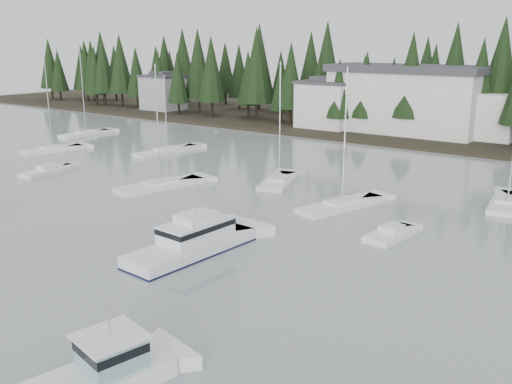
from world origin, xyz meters
TOP-DOWN VIEW (x-y plane):
  - far_shore_land at (0.00, 97.00)m, footprint 240.00×54.00m
  - conifer_treeline at (0.00, 86.00)m, footprint 200.00×22.00m
  - house_west at (-18.00, 79.00)m, footprint 9.54×7.42m
  - house_far_west at (-60.00, 81.00)m, footprint 8.48×7.42m
  - harbor_inn at (-2.96, 82.34)m, footprint 29.50×11.50m
  - cabin_cruiser_center at (4.01, 21.09)m, footprint 4.03×10.98m
  - lobster_boat_teal at (12.09, 5.41)m, footprint 4.63×8.88m
  - sailboat_0 at (19.51, 48.12)m, footprint 4.01×8.78m
  - sailboat_2 at (-39.21, 38.72)m, footprint 4.42×9.00m
  - sailboat_3 at (-25.49, 47.74)m, footprint 3.29×10.49m
  - sailboat_5 at (-12.05, 33.33)m, footprint 5.12×10.27m
  - sailboat_6 at (-47.15, 50.49)m, footprint 2.77×9.17m
  - sailboat_9 at (-2.87, 42.41)m, footprint 5.32×8.65m
  - sailboat_10 at (7.18, 38.18)m, footprint 5.12×10.17m
  - runabout_0 at (-27.74, 30.27)m, footprint 3.12×7.22m
  - runabout_1 at (14.35, 33.06)m, footprint 2.76×5.59m
  - mooring_buoy_dark at (10.46, 8.13)m, footprint 0.39×0.39m

SIDE VIEW (x-z plane):
  - far_shore_land at x=0.00m, z-range -0.50..0.50m
  - conifer_treeline at x=0.00m, z-range -10.00..10.00m
  - mooring_buoy_dark at x=10.46m, z-range -0.19..0.19m
  - sailboat_3 at x=-25.49m, z-range -5.58..5.68m
  - sailboat_5 at x=-12.05m, z-range -6.65..6.79m
  - sailboat_2 at x=-39.21m, z-range -6.59..6.74m
  - sailboat_10 at x=7.18m, z-range -6.68..6.82m
  - sailboat_9 at x=-2.87m, z-range -6.73..6.89m
  - sailboat_0 at x=19.51m, z-range -7.09..7.26m
  - sailboat_6 at x=-47.15m, z-range -7.36..7.54m
  - runabout_0 at x=-27.74m, z-range -0.58..0.84m
  - runabout_1 at x=14.35m, z-range -0.58..0.84m
  - lobster_boat_teal at x=12.09m, z-range -1.79..2.91m
  - cabin_cruiser_center at x=4.01m, z-range -1.62..3.01m
  - house_far_west at x=-60.00m, z-range 0.28..8.53m
  - house_west at x=-18.00m, z-range 0.28..9.03m
  - harbor_inn at x=-2.96m, z-range 0.33..11.23m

